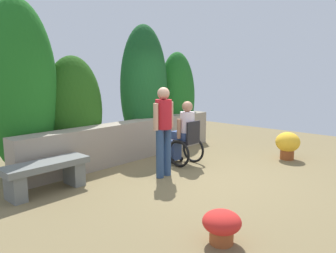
{
  "coord_description": "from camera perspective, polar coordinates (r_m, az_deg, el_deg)",
  "views": [
    {
      "loc": [
        -4.66,
        -3.61,
        1.9
      ],
      "look_at": [
        0.04,
        0.63,
        0.85
      ],
      "focal_mm": 34.78,
      "sensor_mm": 36.0,
      "label": 1
    }
  ],
  "objects": [
    {
      "name": "person_standing_companion",
      "position": [
        5.89,
        -0.79,
        0.13
      ],
      "size": [
        0.49,
        0.3,
        1.65
      ],
      "rotation": [
        0.0,
        0.0,
        -0.04
      ],
      "color": "navy",
      "rests_on": "ground"
    },
    {
      "name": "hedge_backdrop",
      "position": [
        7.39,
        -11.19,
        5.52
      ],
      "size": [
        5.36,
        1.2,
        3.24
      ],
      "color": "#1E681D",
      "rests_on": "ground"
    },
    {
      "name": "person_in_wheelchair",
      "position": [
        6.74,
        2.99,
        -1.52
      ],
      "size": [
        0.53,
        0.66,
        1.33
      ],
      "rotation": [
        0.0,
        0.0,
        0.16
      ],
      "color": "black",
      "rests_on": "ground"
    },
    {
      "name": "flower_pot_terracotta_by_wall",
      "position": [
        3.85,
        9.4,
        -16.64
      ],
      "size": [
        0.44,
        0.44,
        0.38
      ],
      "color": "#9D4A24",
      "rests_on": "ground"
    },
    {
      "name": "ground_plane",
      "position": [
        6.2,
        4.14,
        -8.46
      ],
      "size": [
        11.72,
        11.72,
        0.0
      ],
      "primitive_type": "plane",
      "color": "olive"
    },
    {
      "name": "flower_pot_purple_near",
      "position": [
        7.65,
        20.23,
        -2.89
      ],
      "size": [
        0.52,
        0.52,
        0.61
      ],
      "color": "brown",
      "rests_on": "ground"
    },
    {
      "name": "stone_retaining_wall",
      "position": [
        7.24,
        -6.67,
        -2.44
      ],
      "size": [
        5.18,
        0.41,
        0.84
      ],
      "primitive_type": "cube",
      "color": "gray",
      "rests_on": "ground"
    },
    {
      "name": "stone_bench",
      "position": [
        5.6,
        -20.55,
        -7.52
      ],
      "size": [
        1.36,
        0.46,
        0.5
      ],
      "rotation": [
        0.0,
        0.0,
        0.05
      ],
      "color": "slate",
      "rests_on": "ground"
    }
  ]
}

